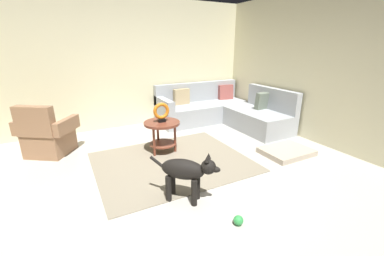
{
  "coord_description": "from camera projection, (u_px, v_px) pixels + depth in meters",
  "views": [
    {
      "loc": [
        -1.23,
        -2.6,
        1.77
      ],
      "look_at": [
        0.45,
        0.6,
        0.55
      ],
      "focal_mm": 23.35,
      "sensor_mm": 36.0,
      "label": 1
    }
  ],
  "objects": [
    {
      "name": "ground_plane",
      "position": [
        183.0,
        189.0,
        3.3
      ],
      "size": [
        6.0,
        6.0,
        0.1
      ],
      "primitive_type": "cube",
      "color": "#B7B2A8"
    },
    {
      "name": "side_table",
      "position": [
        162.0,
        129.0,
        4.18
      ],
      "size": [
        0.6,
        0.6,
        0.54
      ],
      "color": "brown",
      "rests_on": "ground_plane"
    },
    {
      "name": "armchair",
      "position": [
        47.0,
        136.0,
        4.12
      ],
      "size": [
        1.0,
        0.94,
        0.88
      ],
      "rotation": [
        0.0,
        0.0,
        -0.59
      ],
      "color": "#936B4C",
      "rests_on": "ground_plane"
    },
    {
      "name": "sectional_couch",
      "position": [
        223.0,
        111.0,
        5.76
      ],
      "size": [
        2.2,
        2.25,
        0.88
      ],
      "color": "#9EA3A8",
      "rests_on": "ground_plane"
    },
    {
      "name": "wall_right",
      "position": [
        341.0,
        70.0,
        4.15
      ],
      "size": [
        0.12,
        6.0,
        2.7
      ],
      "primitive_type": "cube",
      "color": "beige",
      "rests_on": "ground_plane"
    },
    {
      "name": "area_rug",
      "position": [
        172.0,
        162.0,
        3.94
      ],
      "size": [
        2.3,
        1.9,
        0.01
      ],
      "primitive_type": "cube",
      "color": "gray",
      "rests_on": "ground_plane"
    },
    {
      "name": "wall_back",
      "position": [
        122.0,
        65.0,
        5.32
      ],
      "size": [
        6.0,
        0.12,
        2.7
      ],
      "primitive_type": "cube",
      "color": "beige",
      "rests_on": "ground_plane"
    },
    {
      "name": "torus_sculpture",
      "position": [
        161.0,
        112.0,
        4.09
      ],
      "size": [
        0.28,
        0.08,
        0.33
      ],
      "color": "black",
      "rests_on": "side_table"
    },
    {
      "name": "dog_bed_mat",
      "position": [
        286.0,
        152.0,
        4.21
      ],
      "size": [
        0.8,
        0.6,
        0.09
      ],
      "primitive_type": "cube",
      "color": "#B2A38E",
      "rests_on": "ground_plane"
    },
    {
      "name": "dog",
      "position": [
        186.0,
        172.0,
        2.87
      ],
      "size": [
        0.65,
        0.62,
        0.63
      ],
      "rotation": [
        0.0,
        0.0,
        3.95
      ],
      "color": "black",
      "rests_on": "ground_plane"
    },
    {
      "name": "dog_toy_ball",
      "position": [
        238.0,
        220.0,
        2.56
      ],
      "size": [
        0.1,
        0.1,
        0.1
      ],
      "primitive_type": "sphere",
      "color": "green",
      "rests_on": "ground_plane"
    }
  ]
}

